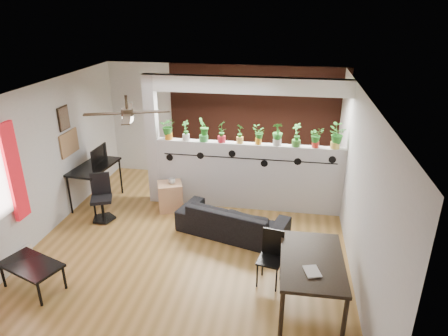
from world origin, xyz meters
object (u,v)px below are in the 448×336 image
Objects in this scene: potted_plant_2 at (204,129)px; dining_table at (312,264)px; ceiling_fan at (127,115)px; office_chair at (102,200)px; cube_shelf at (170,196)px; computer_desk at (94,169)px; potted_plant_3 at (222,131)px; potted_plant_7 at (297,134)px; potted_plant_6 at (278,133)px; potted_plant_9 at (336,136)px; potted_plant_0 at (168,128)px; potted_plant_4 at (240,133)px; sofa at (232,220)px; potted_plant_1 at (186,130)px; coffee_table at (31,266)px; folding_chair at (272,252)px; potted_plant_8 at (316,137)px; potted_plant_5 at (259,134)px; cup at (172,181)px.

potted_plant_2 reaches higher than dining_table.
ceiling_fan is 1.35× the size of office_chair.
computer_desk reaches higher than cube_shelf.
potted_plant_3 is 1.40m from potted_plant_7.
potted_plant_9 is (1.05, 0.00, 0.01)m from potted_plant_6.
potted_plant_0 reaches higher than potted_plant_4.
potted_plant_9 is at bearing 0.00° from potted_plant_3.
sofa is (-0.68, -1.05, -1.31)m from potted_plant_6.
potted_plant_1 reaches higher than coffee_table.
potted_plant_7 reaches higher than dining_table.
potted_plant_0 is 0.76× the size of cube_shelf.
sofa is 1.35× the size of dining_table.
potted_plant_1 is 0.70m from potted_plant_3.
potted_plant_9 is at bearing -14.59° from cube_shelf.
computer_desk reaches higher than sofa.
potted_plant_6 is 0.52× the size of folding_chair.
potted_plant_9 is 2.42m from sofa.
potted_plant_7 is 0.70m from potted_plant_9.
potted_plant_6 is (2.13, 1.80, -0.74)m from ceiling_fan.
dining_table is at bearing -58.09° from potted_plant_3.
folding_chair is at bearing -113.67° from potted_plant_9.
potted_plant_1 reaches higher than sofa.
potted_plant_1 is 0.69× the size of cube_shelf.
potted_plant_0 is 1.13× the size of potted_plant_4.
potted_plant_4 reaches higher than computer_desk.
ceiling_fan reaches higher than coffee_table.
potted_plant_8 is (0.70, 0.00, -0.02)m from potted_plant_6.
ceiling_fan is 2.69× the size of potted_plant_7.
potted_plant_4 is 2.60m from folding_chair.
potted_plant_5 is 0.20× the size of sofa.
computer_desk is at bearing 152.47° from folding_chair.
potted_plant_9 is at bearing 80.66° from dining_table.
potted_plant_3 is 0.36× the size of computer_desk.
folding_chair is at bearing -105.73° from potted_plant_8.
potted_plant_1 is at bearing -180.00° from potted_plant_7.
potted_plant_0 reaches higher than dining_table.
folding_chair is at bearing -63.36° from potted_plant_3.
cube_shelf is 0.68× the size of folding_chair.
coffee_table is (-1.25, -2.63, 0.09)m from cube_shelf.
dining_table is 3.91m from coffee_table.
potted_plant_0 is at bearing 41.52° from office_chair.
ceiling_fan is at bearing -45.20° from computer_desk.
cube_shelf is at bearing -171.50° from potted_plant_7.
potted_plant_7 is 0.53× the size of folding_chair.
potted_plant_4 is 2.85× the size of cup.
potted_plant_9 is 0.25× the size of sofa.
potted_plant_2 is 1.40m from potted_plant_6.
potted_plant_0 is 0.43× the size of coffee_table.
potted_plant_6 is 4.59m from coffee_table.
ceiling_fan reaches higher than potted_plant_7.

